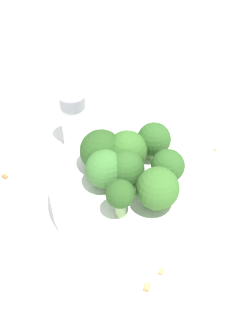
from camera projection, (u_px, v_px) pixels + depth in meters
ground_plane at (126, 202)px, 0.62m from camera, size 3.00×3.00×0.00m
bowl at (126, 194)px, 0.61m from camera, size 0.19×0.19×0.03m
broccoli_floret_0 at (154, 140)px, 0.61m from camera, size 0.05×0.05×0.05m
broccoli_floret_1 at (127, 168)px, 0.58m from camera, size 0.05×0.05×0.05m
broccoli_floret_2 at (120, 195)px, 0.54m from camera, size 0.03×0.03×0.05m
broccoli_floret_3 at (168, 167)px, 0.57m from camera, size 0.04×0.04×0.06m
broccoli_floret_4 at (127, 151)px, 0.60m from camera, size 0.05×0.05×0.06m
broccoli_floret_5 at (155, 191)px, 0.54m from camera, size 0.05×0.05×0.06m
broccoli_floret_6 at (100, 152)px, 0.60m from camera, size 0.06×0.06×0.06m
broccoli_floret_7 at (105, 169)px, 0.58m from camera, size 0.05×0.05×0.05m
pepper_shaker at (74, 119)px, 0.68m from camera, size 0.04×0.04×0.08m
almond_crumb_0 at (215, 149)px, 0.69m from camera, size 0.01×0.01×0.01m
almond_crumb_1 at (161, 271)px, 0.53m from camera, size 0.01×0.01×0.01m
almond_crumb_2 at (147, 286)px, 0.52m from camera, size 0.01×0.01×0.01m
almond_crumb_3 at (5, 175)px, 0.65m from camera, size 0.01×0.01×0.01m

